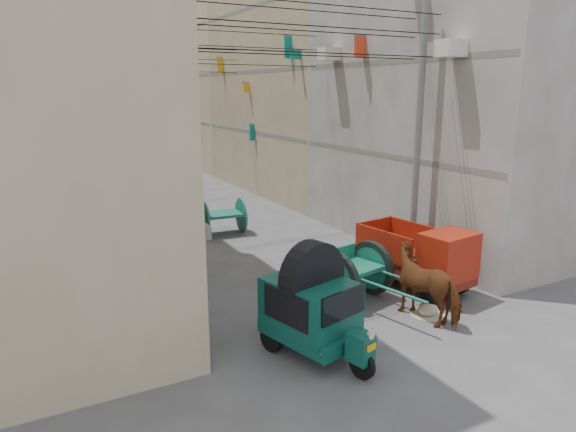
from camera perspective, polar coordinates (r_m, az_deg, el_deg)
ground at (r=10.31m, az=20.63°, el=-18.29°), size 140.00×140.00×0.00m
building_row_right at (r=42.38m, az=-7.75°, el=15.26°), size 8.00×62.00×14.00m
end_cap_building at (r=71.89m, az=-23.22°, el=13.71°), size 22.00×10.00×13.00m
shutters_left at (r=16.64m, az=-17.06°, el=-0.11°), size 0.18×14.40×2.88m
signboards at (r=28.12m, az=-14.05°, el=9.57°), size 8.22×40.52×5.67m
ac_units at (r=17.01m, az=11.13°, el=20.70°), size 0.70×6.55×3.35m
utility_poles at (r=23.61m, az=-11.26°, el=10.36°), size 7.40×22.20×8.00m
overhead_cables at (r=21.14m, az=-9.46°, el=17.56°), size 7.40×22.52×1.12m
auto_rickshaw at (r=10.61m, az=2.72°, el=-9.78°), size 1.92×2.71×1.84m
tonga_cart at (r=13.41m, az=7.41°, el=-6.24°), size 1.92×3.40×1.45m
mini_truck at (r=14.36m, az=14.94°, el=-4.79°), size 1.85×3.35×1.79m
second_cart at (r=19.50m, az=-7.21°, el=0.01°), size 1.60×1.44×1.32m
feed_sack at (r=13.12m, az=15.31°, el=-10.03°), size 0.52×0.42×0.26m
horse at (r=12.77m, az=15.41°, el=-7.21°), size 1.33×2.17×1.71m
distant_car_white at (r=24.56m, az=-15.26°, el=2.24°), size 2.09×3.71×1.19m
distant_car_grey at (r=36.58m, az=-15.09°, el=6.02°), size 1.97×4.09×1.29m
distant_car_green at (r=47.31m, az=-19.03°, el=7.29°), size 1.60×3.73×1.07m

